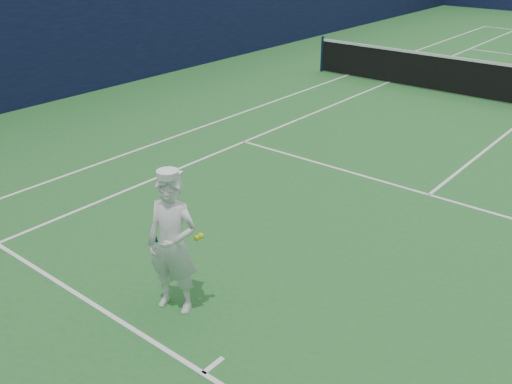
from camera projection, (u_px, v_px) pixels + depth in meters
tennis_player at (172, 244)px, 6.48m from camera, size 0.84×0.58×1.77m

